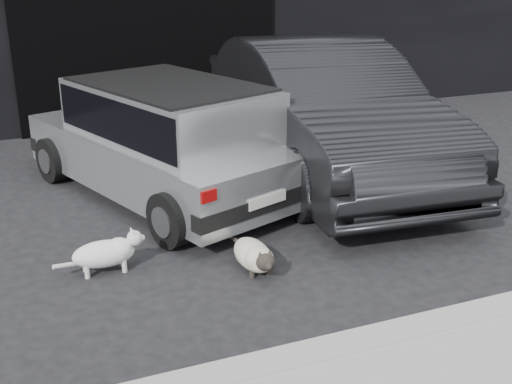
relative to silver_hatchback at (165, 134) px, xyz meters
name	(u,v)px	position (x,y,z in m)	size (l,w,h in m)	color
ground	(151,229)	(-0.41, -0.90, -0.70)	(80.00, 80.00, 0.00)	black
garage_opening	(150,42)	(0.59, 3.09, 0.60)	(4.00, 0.10, 2.60)	black
curb	(379,341)	(0.59, -3.50, -0.64)	(18.00, 0.25, 0.12)	gray
silver_hatchback	(165,134)	(0.00, 0.00, 0.00)	(2.66, 3.81, 1.29)	#BABDBF
second_car	(321,109)	(1.96, 0.08, 0.10)	(1.69, 4.85, 1.60)	black
cat_siamese	(255,256)	(0.22, -2.09, -0.57)	(0.30, 0.87, 0.30)	beige
cat_white	(108,252)	(-0.95, -1.63, -0.52)	(0.79, 0.27, 0.37)	white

